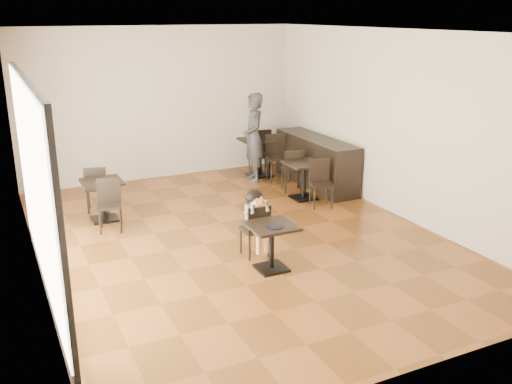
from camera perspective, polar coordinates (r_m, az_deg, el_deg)
floor at (r=9.17m, az=-1.76°, el=-4.62°), size 6.00×8.00×0.01m
ceiling at (r=8.49m, az=-1.97°, el=15.80°), size 6.00×8.00×0.01m
wall_back at (r=12.40m, az=-9.46°, el=8.70°), size 6.00×0.01×3.20m
wall_front at (r=5.42m, az=15.57°, el=-3.20°), size 6.00×0.01×3.20m
wall_left at (r=8.00m, az=-21.94°, el=2.82°), size 0.01×8.00×3.20m
wall_right at (r=10.25m, az=13.77°, el=6.61°), size 0.01×8.00×3.20m
storefront_window at (r=7.57m, az=-21.24°, el=0.54°), size 0.04×4.50×2.60m
child_table at (r=7.96m, az=1.57°, el=-5.54°), size 0.64×0.64×0.67m
child_chair at (r=8.39m, az=-0.15°, el=-3.79°), size 0.36×0.36×0.81m
child at (r=8.36m, az=-0.15°, el=-3.12°), size 0.36×0.51×1.02m
plate at (r=7.75m, az=1.93°, el=-3.48°), size 0.23×0.23×0.01m
pizza_slice at (r=8.07m, az=0.43°, el=-1.08°), size 0.24×0.18×0.05m
adult_patron at (r=12.02m, az=-0.24°, el=5.46°), size 0.58×0.76×1.88m
cafe_table_mid at (r=11.00m, az=4.80°, el=1.13°), size 0.85×0.85×0.72m
cafe_table_left at (r=10.18m, az=-15.04°, el=-0.83°), size 0.81×0.81×0.71m
cafe_table_back at (r=12.53m, az=0.36°, el=3.47°), size 0.92×0.92×0.82m
chair_mid_a at (r=11.46m, az=3.64°, el=2.21°), size 0.48×0.48×0.87m
chair_mid_b at (r=10.55m, az=6.55°, el=0.78°), size 0.48×0.48×0.87m
chair_left_a at (r=10.67m, az=-15.64°, el=0.38°), size 0.46×0.46×0.85m
chair_left_b at (r=9.64m, az=-14.43°, el=-1.35°), size 0.46×0.46×0.85m
chair_back_a at (r=12.89m, az=0.34°, el=4.25°), size 0.52×0.52×0.98m
chair_back_b at (r=12.10m, az=2.21°, el=3.36°), size 0.52×0.52×0.98m
service_counter at (r=11.88m, az=6.00°, el=3.04°), size 0.60×2.40×1.00m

